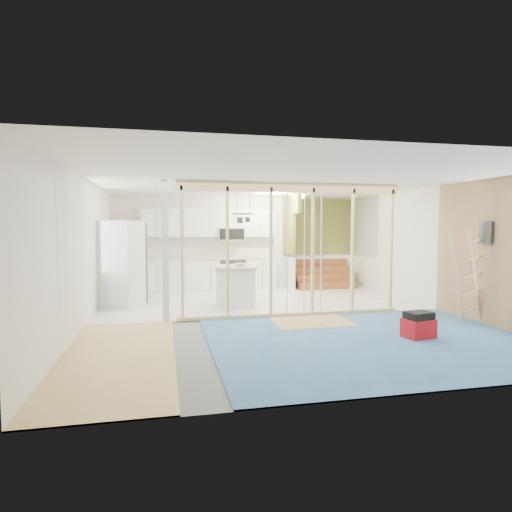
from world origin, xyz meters
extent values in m
cube|color=slate|center=(0.00, 0.00, 0.00)|extent=(7.00, 8.00, 0.01)
cube|color=white|center=(0.00, 0.00, 2.60)|extent=(7.00, 8.00, 0.01)
cube|color=white|center=(0.00, 4.00, 1.30)|extent=(7.00, 0.01, 2.60)
cube|color=white|center=(0.00, -4.00, 1.30)|extent=(7.00, 0.01, 2.60)
cube|color=white|center=(-3.50, 0.00, 1.30)|extent=(0.01, 8.00, 2.60)
cube|color=white|center=(3.50, 0.00, 1.30)|extent=(0.01, 8.00, 2.60)
cube|color=white|center=(0.00, 2.00, 0.01)|extent=(7.00, 4.00, 0.02)
cube|color=teal|center=(1.00, -2.00, 0.01)|extent=(5.00, 4.00, 0.02)
cube|color=#DEB972|center=(-2.75, -2.00, 0.01)|extent=(1.50, 4.00, 0.02)
cube|color=#D4BE75|center=(0.50, -0.60, 0.02)|extent=(1.40, 1.00, 0.01)
cube|color=beige|center=(0.30, 0.00, 2.50)|extent=(4.40, 0.09, 0.18)
cube|color=beige|center=(0.30, 0.00, 0.05)|extent=(4.40, 0.09, 0.06)
cube|color=silver|center=(-2.10, 0.00, 1.30)|extent=(0.12, 0.14, 2.60)
cube|color=beige|center=(-1.80, 0.00, 1.30)|extent=(0.04, 0.09, 2.40)
cube|color=beige|center=(-0.96, 0.00, 1.30)|extent=(0.04, 0.09, 2.40)
cube|color=beige|center=(-0.12, 0.00, 1.30)|extent=(0.04, 0.09, 2.40)
cube|color=beige|center=(0.72, 0.00, 1.30)|extent=(0.04, 0.09, 2.40)
cube|color=beige|center=(1.56, 0.00, 1.30)|extent=(0.04, 0.09, 2.40)
cube|color=beige|center=(2.40, 0.00, 1.30)|extent=(0.04, 0.09, 2.40)
cylinder|color=silver|center=(0.20, -0.03, 1.22)|extent=(0.02, 0.02, 2.35)
cylinder|color=silver|center=(0.90, 0.02, 1.22)|extent=(0.02, 0.02, 2.35)
cylinder|color=silver|center=(0.55, 0.00, 1.22)|extent=(0.02, 0.02, 2.35)
cube|color=white|center=(-0.90, 3.70, 0.44)|extent=(3.60, 0.60, 0.88)
cube|color=beige|center=(-0.90, 3.70, 0.91)|extent=(3.66, 0.64, 0.05)
cube|color=white|center=(-3.20, 2.60, 0.44)|extent=(0.60, 1.60, 0.88)
cube|color=beige|center=(-3.20, 2.60, 0.91)|extent=(0.64, 1.64, 0.05)
cube|color=white|center=(-0.90, 3.82, 1.85)|extent=(3.60, 0.34, 0.75)
cube|color=silver|center=(-0.30, 3.78, 1.55)|extent=(0.72, 0.38, 0.36)
cube|color=black|center=(-0.30, 3.59, 1.55)|extent=(0.68, 0.02, 0.30)
cube|color=olive|center=(1.30, 3.55, 1.80)|extent=(0.10, 0.90, 1.60)
cube|color=white|center=(1.30, 3.55, 0.45)|extent=(0.10, 0.90, 0.90)
cube|color=olive|center=(1.30, 2.85, 2.35)|extent=(0.10, 0.50, 0.50)
cube|color=olive|center=(2.40, 3.97, 1.75)|extent=(2.20, 0.04, 1.60)
cube|color=white|center=(2.40, 3.97, 0.45)|extent=(2.20, 0.04, 0.90)
cube|color=brown|center=(2.35, 3.20, 0.10)|extent=(1.70, 0.26, 0.20)
cube|color=brown|center=(2.35, 3.46, 0.30)|extent=(1.70, 0.26, 0.20)
cube|color=brown|center=(2.35, 3.72, 0.50)|extent=(1.70, 0.26, 0.20)
cube|color=brown|center=(2.35, 3.98, 0.70)|extent=(1.70, 0.26, 0.20)
torus|color=black|center=(-0.30, 1.90, 2.05)|extent=(0.52, 0.52, 0.02)
cylinder|color=black|center=(-0.45, 1.90, 2.30)|extent=(0.01, 0.01, 0.50)
cylinder|color=black|center=(-0.15, 1.90, 2.30)|extent=(0.01, 0.01, 0.50)
cylinder|color=#333237|center=(-0.40, 1.80, 1.90)|extent=(0.14, 0.14, 0.14)
cylinder|color=#333237|center=(-0.18, 2.00, 1.92)|extent=(0.12, 0.12, 0.12)
cube|color=#333237|center=(3.43, -1.40, 1.65)|extent=(0.04, 0.30, 0.40)
cylinder|color=#FFEABF|center=(1.40, 3.00, 2.54)|extent=(0.32, 0.32, 0.08)
cube|color=silver|center=(-3.05, 1.73, 0.94)|extent=(1.07, 1.05, 1.88)
cube|color=#333237|center=(-2.66, 1.73, 0.94)|extent=(0.33, 0.69, 1.84)
cube|color=white|center=(-0.59, 1.29, 0.41)|extent=(0.94, 0.94, 0.83)
cube|color=beige|center=(-0.59, 1.29, 0.87)|extent=(1.05, 1.05, 0.05)
imported|color=silver|center=(-0.49, 1.19, 0.93)|extent=(0.32, 0.32, 0.06)
imported|color=silver|center=(-1.62, 3.79, 1.06)|extent=(0.11, 0.12, 0.27)
imported|color=white|center=(0.05, 3.61, 1.03)|extent=(0.10, 0.10, 0.20)
cube|color=red|center=(1.77, -1.99, 0.16)|extent=(0.50, 0.41, 0.31)
cube|color=black|center=(1.77, -1.99, 0.37)|extent=(0.45, 0.36, 0.11)
cube|color=tan|center=(2.96, -1.28, 0.86)|extent=(0.41, 0.06, 1.70)
cube|color=tan|center=(3.33, -1.28, 0.86)|extent=(0.41, 0.06, 1.70)
cube|color=tan|center=(3.19, -1.28, 0.23)|extent=(0.41, 0.06, 0.11)
cube|color=tan|center=(3.26, -1.28, 0.56)|extent=(0.41, 0.06, 0.11)
cube|color=tan|center=(3.33, -1.28, 0.88)|extent=(0.41, 0.06, 0.11)
cube|color=tan|center=(3.40, -1.28, 1.21)|extent=(0.41, 0.06, 0.11)
cube|color=tan|center=(3.47, -1.28, 1.54)|extent=(0.41, 0.06, 0.11)
camera|label=1|loc=(-2.13, -7.90, 1.76)|focal=30.00mm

